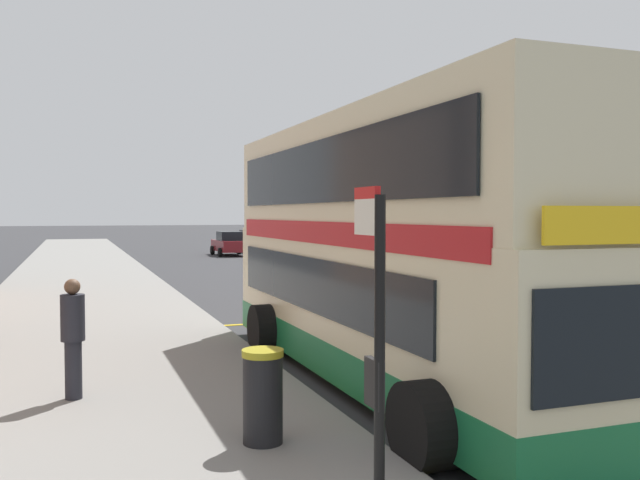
{
  "coord_description": "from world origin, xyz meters",
  "views": [
    {
      "loc": [
        -7.39,
        -5.76,
        2.83
      ],
      "look_at": [
        -2.94,
        6.38,
        2.32
      ],
      "focal_mm": 37.94,
      "sensor_mm": 36.0,
      "label": 1
    }
  ],
  "objects_px": {
    "parked_car_maroon_across": "(379,261)",
    "parked_car_black_ahead": "(252,241)",
    "parked_car_maroon_kerbside": "(230,244)",
    "double_decker_bus": "(387,259)",
    "litter_bin": "(263,396)",
    "bus_stop_sign": "(376,337)",
    "pedestrian_waiting_near_sign": "(73,334)"
  },
  "relations": [
    {
      "from": "parked_car_black_ahead",
      "to": "litter_bin",
      "type": "relative_size",
      "value": 3.81
    },
    {
      "from": "double_decker_bus",
      "to": "parked_car_black_ahead",
      "type": "height_order",
      "value": "double_decker_bus"
    },
    {
      "from": "pedestrian_waiting_near_sign",
      "to": "litter_bin",
      "type": "relative_size",
      "value": 1.59
    },
    {
      "from": "bus_stop_sign",
      "to": "parked_car_maroon_kerbside",
      "type": "bearing_deg",
      "value": 79.14
    },
    {
      "from": "double_decker_bus",
      "to": "pedestrian_waiting_near_sign",
      "type": "xyz_separation_m",
      "value": [
        -4.95,
        0.13,
        -0.97
      ]
    },
    {
      "from": "parked_car_maroon_kerbside",
      "to": "parked_car_black_ahead",
      "type": "xyz_separation_m",
      "value": [
        2.52,
        3.76,
        0.0
      ]
    },
    {
      "from": "parked_car_maroon_kerbside",
      "to": "litter_bin",
      "type": "xyz_separation_m",
      "value": [
        -7.9,
        -37.34,
        -0.11
      ]
    },
    {
      "from": "parked_car_maroon_across",
      "to": "parked_car_maroon_kerbside",
      "type": "height_order",
      "value": "same"
    },
    {
      "from": "pedestrian_waiting_near_sign",
      "to": "double_decker_bus",
      "type": "bearing_deg",
      "value": -1.48
    },
    {
      "from": "double_decker_bus",
      "to": "parked_car_black_ahead",
      "type": "distance_m",
      "value": 39.21
    },
    {
      "from": "bus_stop_sign",
      "to": "parked_car_maroon_across",
      "type": "bearing_deg",
      "value": 64.77
    },
    {
      "from": "parked_car_maroon_across",
      "to": "parked_car_maroon_kerbside",
      "type": "relative_size",
      "value": 1.0
    },
    {
      "from": "parked_car_maroon_across",
      "to": "parked_car_black_ahead",
      "type": "xyz_separation_m",
      "value": [
        0.3,
        22.73,
        0.0
      ]
    },
    {
      "from": "parked_car_maroon_kerbside",
      "to": "parked_car_maroon_across",
      "type": "bearing_deg",
      "value": -83.91
    },
    {
      "from": "double_decker_bus",
      "to": "bus_stop_sign",
      "type": "distance_m",
      "value": 5.88
    },
    {
      "from": "double_decker_bus",
      "to": "parked_car_maroon_across",
      "type": "xyz_separation_m",
      "value": [
        7.25,
        15.73,
        -1.26
      ]
    },
    {
      "from": "parked_car_maroon_kerbside",
      "to": "litter_bin",
      "type": "relative_size",
      "value": 3.81
    },
    {
      "from": "litter_bin",
      "to": "parked_car_black_ahead",
      "type": "bearing_deg",
      "value": 75.77
    },
    {
      "from": "pedestrian_waiting_near_sign",
      "to": "parked_car_black_ahead",
      "type": "bearing_deg",
      "value": 71.94
    },
    {
      "from": "parked_car_maroon_across",
      "to": "parked_car_maroon_kerbside",
      "type": "xyz_separation_m",
      "value": [
        -2.22,
        18.97,
        0.0
      ]
    },
    {
      "from": "pedestrian_waiting_near_sign",
      "to": "litter_bin",
      "type": "xyz_separation_m",
      "value": [
        2.08,
        -2.77,
        -0.4
      ]
    },
    {
      "from": "parked_car_maroon_across",
      "to": "parked_car_black_ahead",
      "type": "distance_m",
      "value": 22.73
    },
    {
      "from": "parked_car_maroon_kerbside",
      "to": "bus_stop_sign",
      "type": "bearing_deg",
      "value": -101.45
    },
    {
      "from": "parked_car_maroon_across",
      "to": "litter_bin",
      "type": "height_order",
      "value": "parked_car_maroon_across"
    },
    {
      "from": "bus_stop_sign",
      "to": "pedestrian_waiting_near_sign",
      "type": "xyz_separation_m",
      "value": [
        -2.32,
        5.38,
        -0.73
      ]
    },
    {
      "from": "litter_bin",
      "to": "bus_stop_sign",
      "type": "bearing_deg",
      "value": -84.76
    },
    {
      "from": "double_decker_bus",
      "to": "pedestrian_waiting_near_sign",
      "type": "relative_size",
      "value": 5.98
    },
    {
      "from": "double_decker_bus",
      "to": "litter_bin",
      "type": "bearing_deg",
      "value": -137.4
    },
    {
      "from": "parked_car_maroon_kerbside",
      "to": "pedestrian_waiting_near_sign",
      "type": "relative_size",
      "value": 2.4
    },
    {
      "from": "parked_car_black_ahead",
      "to": "parked_car_maroon_kerbside",
      "type": "bearing_deg",
      "value": 57.92
    },
    {
      "from": "parked_car_maroon_across",
      "to": "pedestrian_waiting_near_sign",
      "type": "distance_m",
      "value": 19.81
    },
    {
      "from": "bus_stop_sign",
      "to": "pedestrian_waiting_near_sign",
      "type": "distance_m",
      "value": 5.91
    }
  ]
}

